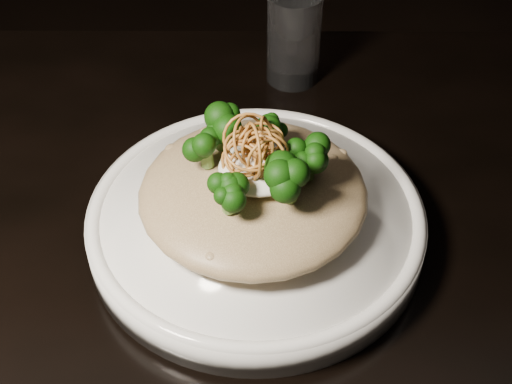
{
  "coord_description": "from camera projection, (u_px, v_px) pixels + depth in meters",
  "views": [
    {
      "loc": [
        0.03,
        -0.41,
        1.23
      ],
      "look_at": [
        0.03,
        0.04,
        0.81
      ],
      "focal_mm": 50.0,
      "sensor_mm": 36.0,
      "label": 1
    }
  ],
  "objects": [
    {
      "name": "cheese",
      "position": [
        259.0,
        168.0,
        0.6
      ],
      "size": [
        0.07,
        0.07,
        0.02
      ],
      "primitive_type": "ellipsoid",
      "color": "white",
      "rests_on": "risotto"
    },
    {
      "name": "table",
      "position": [
        229.0,
        324.0,
        0.69
      ],
      "size": [
        1.1,
        0.8,
        0.75
      ],
      "color": "black",
      "rests_on": "ground"
    },
    {
      "name": "broccoli",
      "position": [
        253.0,
        150.0,
        0.59
      ],
      "size": [
        0.14,
        0.14,
        0.05
      ],
      "primitive_type": null,
      "color": "black",
      "rests_on": "risotto"
    },
    {
      "name": "plate",
      "position": [
        256.0,
        223.0,
        0.65
      ],
      "size": [
        0.3,
        0.3,
        0.03
      ],
      "primitive_type": "cylinder",
      "color": "white",
      "rests_on": "table"
    },
    {
      "name": "risotto",
      "position": [
        253.0,
        193.0,
        0.62
      ],
      "size": [
        0.2,
        0.2,
        0.04
      ],
      "primitive_type": "ellipsoid",
      "color": "brown",
      "rests_on": "plate"
    },
    {
      "name": "drinking_glass",
      "position": [
        294.0,
        38.0,
        0.81
      ],
      "size": [
        0.08,
        0.08,
        0.11
      ],
      "primitive_type": "cylinder",
      "rotation": [
        0.0,
        0.0,
        -0.32
      ],
      "color": "silver",
      "rests_on": "table"
    },
    {
      "name": "shallots",
      "position": [
        256.0,
        143.0,
        0.58
      ],
      "size": [
        0.05,
        0.05,
        0.04
      ],
      "primitive_type": null,
      "color": "#93531F",
      "rests_on": "cheese"
    }
  ]
}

